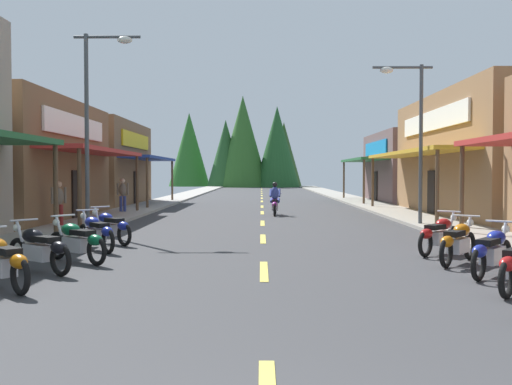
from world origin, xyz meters
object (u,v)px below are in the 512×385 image
Objects in this scene: rider_cruising_lead at (275,201)px; streetlamp_right at (411,121)px; motorcycle_parked_left_3 at (96,232)px; motorcycle_parked_right_4 at (439,234)px; pedestrian_browsing at (59,201)px; motorcycle_parked_right_2 at (492,251)px; motorcycle_parked_left_2 at (77,241)px; pedestrian_by_shop at (123,193)px; motorcycle_parked_right_3 at (458,242)px; motorcycle_parked_left_0 at (2,261)px; motorcycle_parked_left_1 at (39,248)px; streetlamp_left at (97,104)px; motorcycle_parked_left_4 at (110,227)px.

streetlamp_right is at bearing -136.92° from rider_cruising_lead.
streetlamp_right is at bearing -93.67° from motorcycle_parked_left_3.
streetlamp_right is at bearing 32.92° from motorcycle_parked_right_4.
rider_cruising_lead is (-4.89, 5.75, -3.26)m from streetlamp_right.
pedestrian_browsing is (-3.03, 6.00, 0.50)m from motorcycle_parked_left_3.
rider_cruising_lead is at bearing 52.82° from motorcycle_parked_right_2.
pedestrian_by_shop reaches higher than motorcycle_parked_left_2.
rider_cruising_lead is (-3.69, 13.15, 0.17)m from motorcycle_parked_right_4.
rider_cruising_lead is at bearing 130.39° from streetlamp_right.
motorcycle_parked_right_3 is 1.10× the size of motorcycle_parked_left_0.
motorcycle_parked_left_0 is 0.91× the size of motorcycle_parked_left_1.
pedestrian_by_shop is (-2.34, 18.49, 0.52)m from motorcycle_parked_left_0.
streetlamp_left is at bearing -168.32° from streetlamp_right.
motorcycle_parked_left_2 is 3.40m from motorcycle_parked_left_4.
motorcycle_parked_left_2 is at bearing -137.37° from streetlamp_right.
motorcycle_parked_left_2 is 15.32m from rider_cruising_lead.
motorcycle_parked_left_1 is 9.65m from pedestrian_browsing.
motorcycle_parked_left_2 is at bearing -52.19° from motorcycle_parked_left_0.
motorcycle_parked_left_1 is at bearing 127.57° from motorcycle_parked_right_2.
rider_cruising_lead is at bearing -109.50° from pedestrian_by_shop.
motorcycle_parked_left_0 is 6.37m from motorcycle_parked_left_4.
motorcycle_parked_right_2 is 1.00× the size of pedestrian_browsing.
streetlamp_left is 5.07m from motorcycle_parked_left_4.
streetlamp_right is 3.49× the size of motorcycle_parked_right_2.
streetlamp_left is 3.84× the size of motorcycle_parked_right_2.
motorcycle_parked_right_3 is 9.14m from motorcycle_parked_left_0.
motorcycle_parked_left_4 is (-8.54, 1.96, 0.00)m from motorcycle_parked_right_4.
motorcycle_parked_left_0 is at bearing 158.92° from motorcycle_parked_right_4.
rider_cruising_lead is 1.26× the size of pedestrian_browsing.
motorcycle_parked_right_2 and motorcycle_parked_left_2 have the same top height.
motorcycle_parked_left_4 is 12.39m from pedestrian_by_shop.
streetlamp_left is 7.69m from motorcycle_parked_left_2.
streetlamp_left reaches higher than pedestrian_browsing.
motorcycle_parked_left_2 is 8.55m from pedestrian_browsing.
motorcycle_parked_left_0 is 0.75× the size of rider_cruising_lead.
streetlamp_right reaches higher than motorcycle_parked_left_4.
motorcycle_parked_right_3 and motorcycle_parked_right_4 have the same top height.
motorcycle_parked_left_1 is at bearing -45.36° from motorcycle_parked_left_0.
motorcycle_parked_left_0 is at bearing -83.68° from streetlamp_left.
rider_cruising_lead is at bearing 87.78° from pedestrian_browsing.
pedestrian_browsing reaches higher than motorcycle_parked_left_0.
motorcycle_parked_right_3 is 8.34m from motorcycle_parked_left_2.
motorcycle_parked_left_2 is 1.00× the size of motorcycle_parked_left_3.
motorcycle_parked_right_3 is 1.02× the size of motorcycle_parked_left_2.
motorcycle_parked_left_0 and motorcycle_parked_left_3 have the same top height.
motorcycle_parked_left_4 is at bearing 119.21° from motorcycle_parked_right_4.
motorcycle_parked_right_4 is at bearing -132.41° from motorcycle_parked_left_3.
motorcycle_parked_right_4 and motorcycle_parked_left_3 have the same top height.
motorcycle_parked_right_2 is 1.07× the size of motorcycle_parked_left_4.
motorcycle_parked_right_3 is at bearing 44.99° from motorcycle_parked_right_2.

